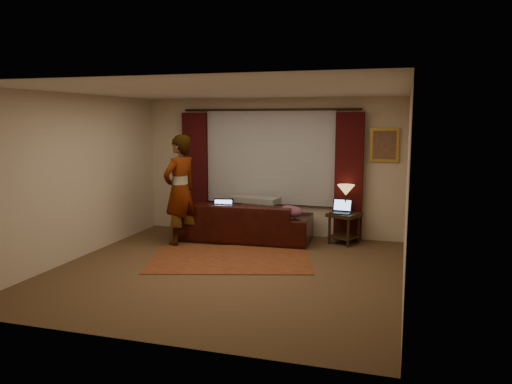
# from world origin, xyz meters

# --- Properties ---
(floor) EXTENTS (5.00, 5.00, 0.01)m
(floor) POSITION_xyz_m (0.00, 0.00, -0.01)
(floor) COLOR brown
(floor) RESTS_ON ground
(ceiling) EXTENTS (5.00, 5.00, 0.02)m
(ceiling) POSITION_xyz_m (0.00, 0.00, 2.60)
(ceiling) COLOR silver
(ceiling) RESTS_ON ground
(wall_back) EXTENTS (5.00, 0.02, 2.60)m
(wall_back) POSITION_xyz_m (0.00, 2.50, 1.30)
(wall_back) COLOR beige
(wall_back) RESTS_ON ground
(wall_front) EXTENTS (5.00, 0.02, 2.60)m
(wall_front) POSITION_xyz_m (0.00, -2.50, 1.30)
(wall_front) COLOR beige
(wall_front) RESTS_ON ground
(wall_left) EXTENTS (0.02, 5.00, 2.60)m
(wall_left) POSITION_xyz_m (-2.50, 0.00, 1.30)
(wall_left) COLOR beige
(wall_left) RESTS_ON ground
(wall_right) EXTENTS (0.02, 5.00, 2.60)m
(wall_right) POSITION_xyz_m (2.50, 0.00, 1.30)
(wall_right) COLOR beige
(wall_right) RESTS_ON ground
(sheer_curtain) EXTENTS (2.50, 0.05, 1.80)m
(sheer_curtain) POSITION_xyz_m (0.00, 2.44, 1.50)
(sheer_curtain) COLOR #A2A2AA
(sheer_curtain) RESTS_ON wall_back
(drape_left) EXTENTS (0.50, 0.14, 2.30)m
(drape_left) POSITION_xyz_m (-1.50, 2.39, 1.18)
(drape_left) COLOR #350A0B
(drape_left) RESTS_ON floor
(drape_right) EXTENTS (0.50, 0.14, 2.30)m
(drape_right) POSITION_xyz_m (1.50, 2.39, 1.18)
(drape_right) COLOR #350A0B
(drape_right) RESTS_ON floor
(curtain_rod) EXTENTS (0.04, 0.04, 3.40)m
(curtain_rod) POSITION_xyz_m (0.00, 2.39, 2.38)
(curtain_rod) COLOR #311E11
(curtain_rod) RESTS_ON wall_back
(picture_frame) EXTENTS (0.50, 0.04, 0.60)m
(picture_frame) POSITION_xyz_m (2.10, 2.47, 1.75)
(picture_frame) COLOR gold
(picture_frame) RESTS_ON wall_back
(sofa) EXTENTS (2.47, 1.16, 0.98)m
(sofa) POSITION_xyz_m (-0.32, 1.84, 0.49)
(sofa) COLOR black
(sofa) RESTS_ON floor
(throw_blanket) EXTENTS (0.96, 0.53, 0.11)m
(throw_blanket) POSITION_xyz_m (-0.18, 2.07, 0.99)
(throw_blanket) COLOR gray
(throw_blanket) RESTS_ON sofa
(clothing_pile) EXTENTS (0.56, 0.47, 0.21)m
(clothing_pile) POSITION_xyz_m (0.55, 1.70, 0.59)
(clothing_pile) COLOR #7D3F56
(clothing_pile) RESTS_ON sofa
(laptop_sofa) EXTENTS (0.42, 0.45, 0.26)m
(laptop_sofa) POSITION_xyz_m (-0.68, 1.67, 0.62)
(laptop_sofa) COLOR black
(laptop_sofa) RESTS_ON sofa
(area_rug) EXTENTS (2.87, 2.29, 0.01)m
(area_rug) POSITION_xyz_m (-0.14, 0.58, 0.01)
(area_rug) COLOR brown
(area_rug) RESTS_ON floor
(end_table) EXTENTS (0.63, 0.63, 0.56)m
(end_table) POSITION_xyz_m (1.47, 2.09, 0.28)
(end_table) COLOR black
(end_table) RESTS_ON floor
(tiffany_lamp) EXTENTS (0.44, 0.44, 0.49)m
(tiffany_lamp) POSITION_xyz_m (1.48, 2.16, 0.80)
(tiffany_lamp) COLOR olive
(tiffany_lamp) RESTS_ON end_table
(laptop_table) EXTENTS (0.38, 0.40, 0.25)m
(laptop_table) POSITION_xyz_m (1.41, 2.03, 0.68)
(laptop_table) COLOR black
(laptop_table) RESTS_ON end_table
(person) EXTENTS (0.73, 0.73, 1.94)m
(person) POSITION_xyz_m (-1.30, 1.23, 0.97)
(person) COLOR gray
(person) RESTS_ON floor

